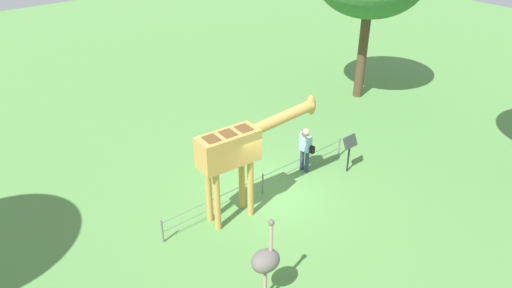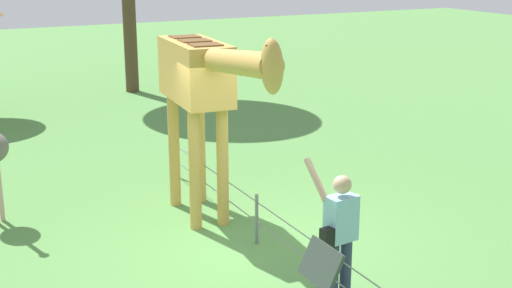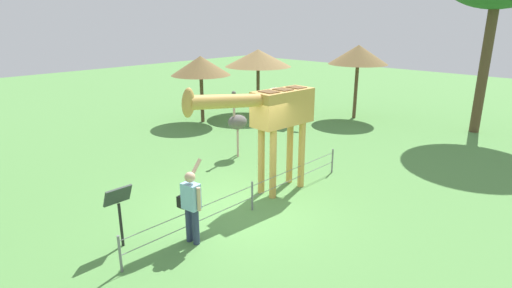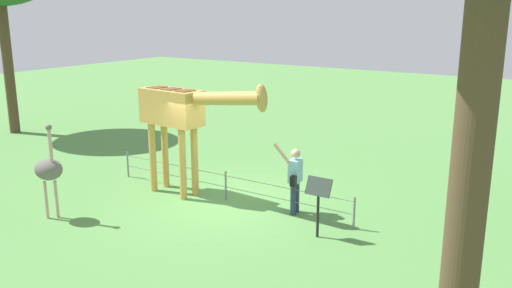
{
  "view_description": "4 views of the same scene",
  "coord_description": "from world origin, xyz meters",
  "px_view_note": "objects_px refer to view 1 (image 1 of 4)",
  "views": [
    {
      "loc": [
        -7.64,
        -8.82,
        8.54
      ],
      "look_at": [
        -0.09,
        0.4,
        1.72
      ],
      "focal_mm": 32.62,
      "sensor_mm": 36.0,
      "label": 1
    },
    {
      "loc": [
        8.37,
        -4.03,
        4.13
      ],
      "look_at": [
        0.5,
        -0.08,
        1.65
      ],
      "focal_mm": 49.47,
      "sensor_mm": 36.0,
      "label": 2
    },
    {
      "loc": [
        6.52,
        6.48,
        4.53
      ],
      "look_at": [
        0.47,
        0.75,
        1.93
      ],
      "focal_mm": 28.56,
      "sensor_mm": 36.0,
      "label": 3
    },
    {
      "loc": [
        7.84,
        -10.4,
        4.77
      ],
      "look_at": [
        0.96,
        0.11,
        1.61
      ],
      "focal_mm": 38.2,
      "sensor_mm": 36.0,
      "label": 4
    }
  ],
  "objects_px": {
    "giraffe": "(239,149)",
    "info_sign": "(350,147)",
    "ostrich": "(266,261)",
    "visitor": "(305,147)"
  },
  "relations": [
    {
      "from": "giraffe",
      "to": "info_sign",
      "type": "height_order",
      "value": "giraffe"
    },
    {
      "from": "ostrich",
      "to": "info_sign",
      "type": "height_order",
      "value": "ostrich"
    },
    {
      "from": "giraffe",
      "to": "visitor",
      "type": "relative_size",
      "value": 2.28
    },
    {
      "from": "ostrich",
      "to": "info_sign",
      "type": "bearing_deg",
      "value": 23.1
    },
    {
      "from": "visitor",
      "to": "ostrich",
      "type": "relative_size",
      "value": 0.76
    },
    {
      "from": "visitor",
      "to": "info_sign",
      "type": "bearing_deg",
      "value": -40.67
    },
    {
      "from": "info_sign",
      "to": "giraffe",
      "type": "bearing_deg",
      "value": 173.31
    },
    {
      "from": "giraffe",
      "to": "info_sign",
      "type": "distance_m",
      "value": 4.35
    },
    {
      "from": "giraffe",
      "to": "info_sign",
      "type": "bearing_deg",
      "value": -6.69
    },
    {
      "from": "info_sign",
      "to": "ostrich",
      "type": "bearing_deg",
      "value": -156.9
    }
  ]
}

